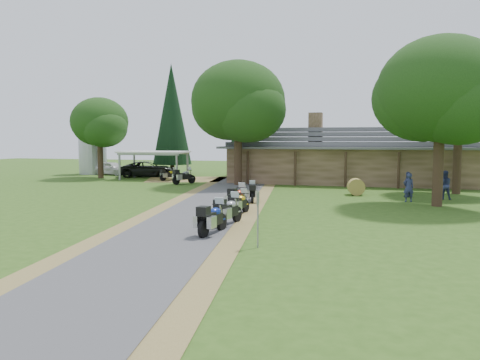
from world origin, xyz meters
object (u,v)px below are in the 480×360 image
(silo, at_px, (93,147))
(motorcycle_row_a, at_px, (213,217))
(motorcycle_row_b, at_px, (229,209))
(motorcycle_row_d, at_px, (238,197))
(car_dark_suv, at_px, (148,165))
(hay_bale, at_px, (356,187))
(lodge, at_px, (348,154))
(motorcycle_row_c, at_px, (239,202))
(motorcycle_carport_a, at_px, (169,174))
(carport, at_px, (154,165))
(motorcycle_row_e, at_px, (252,192))
(car_white_sedan, at_px, (112,167))
(motorcycle_carport_b, at_px, (184,176))

(silo, xyz_separation_m, motorcycle_row_a, (23.12, -27.53, -2.29))
(motorcycle_row_b, relative_size, motorcycle_row_d, 1.01)
(car_dark_suv, relative_size, hay_bale, 5.42)
(lodge, xyz_separation_m, hay_bale, (0.95, -9.70, -1.89))
(motorcycle_row_c, relative_size, hay_bale, 1.63)
(lodge, bearing_deg, motorcycle_row_d, -105.43)
(motorcycle_row_b, bearing_deg, motorcycle_row_a, -169.32)
(motorcycle_row_d, relative_size, motorcycle_carport_a, 1.17)
(motorcycle_carport_a, bearing_deg, lodge, -43.64)
(motorcycle_row_b, relative_size, motorcycle_row_c, 1.12)
(carport, bearing_deg, motorcycle_row_c, -59.14)
(motorcycle_row_e, bearing_deg, car_dark_suv, 28.75)
(lodge, bearing_deg, car_white_sedan, 175.54)
(motorcycle_row_a, relative_size, motorcycle_row_d, 1.00)
(lodge, xyz_separation_m, motorcycle_carport_a, (-15.83, -2.87, -1.86))
(motorcycle_row_c, relative_size, motorcycle_row_e, 1.00)
(car_dark_suv, distance_m, motorcycle_row_c, 25.51)
(lodge, bearing_deg, hay_bale, -84.39)
(car_dark_suv, height_order, motorcycle_row_a, car_dark_suv)
(motorcycle_row_e, bearing_deg, motorcycle_carport_a, 27.28)
(car_dark_suv, relative_size, motorcycle_carport_a, 3.50)
(motorcycle_row_d, bearing_deg, motorcycle_row_a, -166.93)
(motorcycle_carport_b, distance_m, hay_bale, 14.88)
(carport, distance_m, car_white_sedan, 7.52)
(silo, distance_m, motorcycle_carport_a, 13.02)
(car_white_sedan, xyz_separation_m, car_dark_suv, (4.83, -1.23, 0.27))
(lodge, bearing_deg, motorcycle_row_a, -99.65)
(motorcycle_row_c, height_order, motorcycle_row_e, motorcycle_row_c)
(motorcycle_row_c, xyz_separation_m, motorcycle_carport_a, (-11.31, 16.91, -0.03))
(silo, xyz_separation_m, motorcycle_row_b, (23.14, -25.39, -2.29))
(car_dark_suv, distance_m, motorcycle_carport_b, 8.92)
(carport, height_order, motorcycle_row_e, carport)
(motorcycle_row_a, bearing_deg, lodge, -1.61)
(motorcycle_row_a, bearing_deg, motorcycle_row_d, 14.96)
(carport, relative_size, motorcycle_row_e, 3.36)
(car_white_sedan, xyz_separation_m, motorcycle_carport_a, (8.74, -4.79, -0.30))
(car_dark_suv, bearing_deg, lodge, -111.88)
(motorcycle_row_a, distance_m, motorcycle_carport_a, 24.83)
(motorcycle_row_d, bearing_deg, lodge, -9.27)
(lodge, height_order, motorcycle_carport_b, lodge)
(motorcycle_row_e, bearing_deg, motorcycle_row_c, 171.62)
(carport, relative_size, car_dark_suv, 1.01)
(silo, bearing_deg, motorcycle_row_d, -43.13)
(silo, xyz_separation_m, motorcycle_row_d, (22.32, -20.91, -2.29))
(motorcycle_row_c, bearing_deg, hay_bale, -17.57)
(silo, xyz_separation_m, hay_bale, (28.30, -12.40, -2.43))
(motorcycle_row_e, xyz_separation_m, hay_bale, (5.98, 5.28, -0.06))
(carport, xyz_separation_m, motorcycle_row_a, (13.70, -23.23, -0.63))
(car_white_sedan, height_order, motorcycle_row_c, car_white_sedan)
(silo, xyz_separation_m, car_dark_suv, (7.61, -2.02, -1.83))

